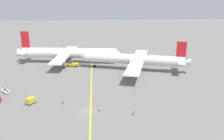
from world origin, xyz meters
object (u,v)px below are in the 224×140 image
at_px(gse_container_dolly_flat, 30,100).
at_px(ground_crew_marshaller_foreground, 134,113).
at_px(ground_crew_wing_walker_right, 99,109).
at_px(airliner_at_gate_left, 68,53).
at_px(gse_belt_loader_portside, 5,91).
at_px(ground_crew_ramp_agent_by_cones, 63,102).
at_px(pushback_tug, 72,64).
at_px(airliner_being_pushed, 134,59).

height_order(gse_container_dolly_flat, ground_crew_marshaller_foreground, gse_container_dolly_flat).
bearing_deg(ground_crew_wing_walker_right, airliner_at_gate_left, 104.12).
distance_m(gse_belt_loader_portside, ground_crew_ramp_agent_by_cones, 25.26).
distance_m(gse_belt_loader_portside, ground_crew_marshaller_foreground, 49.59).
bearing_deg(ground_crew_marshaller_foreground, ground_crew_ramp_agent_by_cones, 156.65).
bearing_deg(airliner_at_gate_left, pushback_tug, -70.65).
bearing_deg(airliner_being_pushed, gse_container_dolly_flat, -140.88).
bearing_deg(pushback_tug, airliner_at_gate_left, 109.35).
bearing_deg(ground_crew_wing_walker_right, airliner_being_pushed, 65.98).
relative_size(gse_belt_loader_portside, ground_crew_wing_walker_right, 2.77).
xyz_separation_m(gse_container_dolly_flat, gse_belt_loader_portside, (-11.54, 10.12, -0.35)).
xyz_separation_m(airliner_being_pushed, ground_crew_wing_walker_right, (-18.37, -41.23, -4.60)).
bearing_deg(airliner_being_pushed, pushback_tug, 162.67).
distance_m(airliner_at_gate_left, pushback_tug, 8.35).
bearing_deg(pushback_tug, gse_belt_loader_portside, -124.23).
relative_size(airliner_at_gate_left, airliner_being_pushed, 1.07).
distance_m(ground_crew_marshaller_foreground, ground_crew_ramp_agent_by_cones, 24.35).
distance_m(airliner_being_pushed, ground_crew_wing_walker_right, 45.37).
xyz_separation_m(airliner_at_gate_left, pushback_tug, (2.40, -6.84, -4.14)).
bearing_deg(ground_crew_marshaller_foreground, gse_container_dolly_flat, 161.77).
bearing_deg(gse_container_dolly_flat, ground_crew_marshaller_foreground, -18.23).
relative_size(gse_belt_loader_portside, ground_crew_ramp_agent_by_cones, 2.73).
bearing_deg(gse_belt_loader_portside, pushback_tug, 55.77).
relative_size(gse_belt_loader_portside, ground_crew_marshaller_foreground, 2.65).
bearing_deg(ground_crew_ramp_agent_by_cones, airliner_being_pushed, 49.00).
xyz_separation_m(gse_container_dolly_flat, ground_crew_ramp_agent_by_cones, (10.98, -1.33, -0.31)).
relative_size(airliner_being_pushed, pushback_tug, 5.46).
bearing_deg(pushback_tug, gse_container_dolly_flat, -104.22).
relative_size(gse_container_dolly_flat, ground_crew_wing_walker_right, 2.37).
height_order(airliner_being_pushed, ground_crew_wing_walker_right, airliner_being_pushed).
height_order(airliner_at_gate_left, ground_crew_wing_walker_right, airliner_at_gate_left).
bearing_deg(gse_belt_loader_portside, airliner_being_pushed, 23.98).
bearing_deg(ground_crew_marshaller_foreground, airliner_at_gate_left, 112.12).
xyz_separation_m(airliner_at_gate_left, gse_container_dolly_flat, (-8.54, -50.01, -4.21)).
bearing_deg(pushback_tug, ground_crew_ramp_agent_by_cones, -89.96).
distance_m(airliner_at_gate_left, ground_crew_ramp_agent_by_cones, 51.60).
bearing_deg(airliner_at_gate_left, gse_belt_loader_portside, -116.73).
bearing_deg(gse_container_dolly_flat, ground_crew_wing_walker_right, -18.16).
xyz_separation_m(airliner_being_pushed, gse_belt_loader_portside, (-52.94, -23.55, -4.62)).
relative_size(pushback_tug, ground_crew_marshaller_foreground, 5.61).
distance_m(pushback_tug, ground_crew_wing_walker_right, 52.15).
bearing_deg(ground_crew_ramp_agent_by_cones, ground_crew_wing_walker_right, -27.32).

